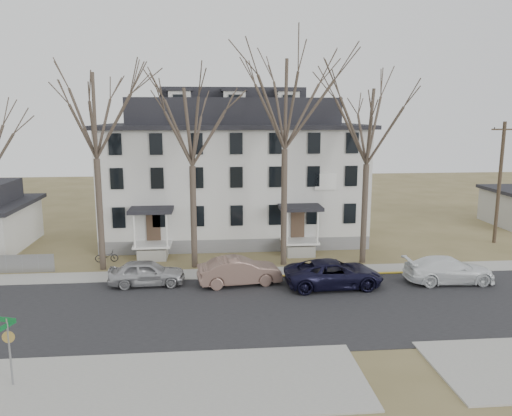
{
  "coord_description": "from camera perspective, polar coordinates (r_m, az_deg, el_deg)",
  "views": [
    {
      "loc": [
        -3.79,
        -22.51,
        10.11
      ],
      "look_at": [
        -0.95,
        9.0,
        4.08
      ],
      "focal_mm": 35.0,
      "sensor_mm": 36.0,
      "label": 1
    }
  ],
  "objects": [
    {
      "name": "boarding_house",
      "position": [
        40.78,
        -2.61,
        4.11
      ],
      "size": [
        20.8,
        12.36,
        12.05
      ],
      "color": "slate",
      "rests_on": "ground"
    },
    {
      "name": "car_tan",
      "position": [
        29.99,
        -1.9,
        -7.28
      ],
      "size": [
        5.13,
        2.38,
        1.63
      ],
      "primitive_type": "imported",
      "rotation": [
        0.0,
        0.0,
        1.71
      ],
      "color": "#785B50",
      "rests_on": "ground"
    },
    {
      "name": "bicycle_left",
      "position": [
        35.91,
        -16.7,
        -5.37
      ],
      "size": [
        1.58,
        0.66,
        0.81
      ],
      "primitive_type": "imported",
      "rotation": [
        0.0,
        0.0,
        1.65
      ],
      "color": "black",
      "rests_on": "ground"
    },
    {
      "name": "far_sidewalk",
      "position": [
        32.37,
        1.85,
        -7.43
      ],
      "size": [
        120.0,
        2.0,
        0.08
      ],
      "primitive_type": "cube",
      "color": "#A09F97",
      "rests_on": "ground"
    },
    {
      "name": "car_silver",
      "position": [
        30.55,
        -12.38,
        -7.3
      ],
      "size": [
        4.51,
        1.93,
        1.52
      ],
      "primitive_type": "imported",
      "rotation": [
        0.0,
        0.0,
        1.6
      ],
      "color": "#ADAEB0",
      "rests_on": "ground"
    },
    {
      "name": "tree_mid_left",
      "position": [
        32.34,
        -7.41,
        9.79
      ],
      "size": [
        7.8,
        7.8,
        12.74
      ],
      "color": "#473B31",
      "rests_on": "ground"
    },
    {
      "name": "main_road",
      "position": [
        26.79,
        3.44,
        -11.41
      ],
      "size": [
        120.0,
        10.0,
        0.04
      ],
      "primitive_type": "cube",
      "color": "#27272A",
      "rests_on": "ground"
    },
    {
      "name": "near_sidewalk_left",
      "position": [
        20.66,
        -17.17,
        -19.05
      ],
      "size": [
        20.0,
        5.0,
        0.08
      ],
      "primitive_type": "cube",
      "color": "#A09F97",
      "rests_on": "ground"
    },
    {
      "name": "street_sign",
      "position": [
        21.16,
        -26.41,
        -13.5
      ],
      "size": [
        0.78,
        0.78,
        2.76
      ],
      "rotation": [
        0.0,
        0.0,
        -0.31
      ],
      "color": "gray",
      "rests_on": "ground"
    },
    {
      "name": "car_white",
      "position": [
        32.48,
        21.18,
        -6.67
      ],
      "size": [
        5.41,
        2.34,
        1.55
      ],
      "primitive_type": "imported",
      "rotation": [
        0.0,
        0.0,
        1.54
      ],
      "color": "white",
      "rests_on": "ground"
    },
    {
      "name": "utility_pole_far",
      "position": [
        43.1,
        26.07,
        2.75
      ],
      "size": [
        2.0,
        0.28,
        9.5
      ],
      "color": "#3D3023",
      "rests_on": "ground"
    },
    {
      "name": "tree_center",
      "position": [
        32.68,
        3.36,
        12.47
      ],
      "size": [
        9.0,
        9.0,
        14.7
      ],
      "color": "#473B31",
      "rests_on": "ground"
    },
    {
      "name": "tree_mid_right",
      "position": [
        33.92,
        12.69,
        9.67
      ],
      "size": [
        7.8,
        7.8,
        12.74
      ],
      "color": "#473B31",
      "rests_on": "ground"
    },
    {
      "name": "tree_far_left",
      "position": [
        33.11,
        -18.05,
        10.67
      ],
      "size": [
        8.4,
        8.4,
        13.72
      ],
      "color": "#473B31",
      "rests_on": "ground"
    },
    {
      "name": "ground",
      "position": [
        24.97,
        4.13,
        -13.13
      ],
      "size": [
        120.0,
        120.0,
        0.0
      ],
      "primitive_type": "plane",
      "color": "olive",
      "rests_on": "ground"
    },
    {
      "name": "yellow_curb",
      "position": [
        32.5,
        10.9,
        -7.54
      ],
      "size": [
        14.0,
        0.25,
        0.06
      ],
      "primitive_type": "cube",
      "color": "gold",
      "rests_on": "ground"
    },
    {
      "name": "car_navy",
      "position": [
        29.92,
        8.87,
        -7.48
      ],
      "size": [
        5.87,
        2.91,
        1.6
      ],
      "primitive_type": "imported",
      "rotation": [
        0.0,
        0.0,
        1.62
      ],
      "color": "black",
      "rests_on": "ground"
    }
  ]
}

